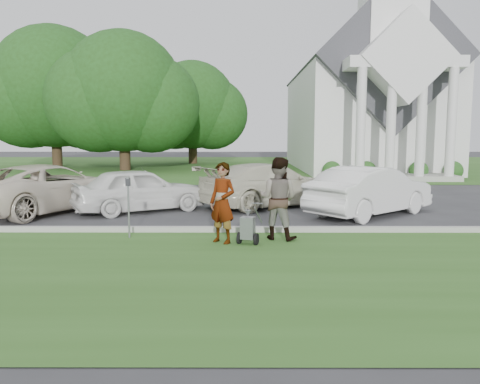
{
  "coord_description": "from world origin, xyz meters",
  "views": [
    {
      "loc": [
        0.27,
        -11.21,
        2.47
      ],
      "look_at": [
        0.24,
        0.0,
        1.11
      ],
      "focal_mm": 35.0,
      "sensor_mm": 36.0,
      "label": 1
    }
  ],
  "objects_px": {
    "church": "(362,87)",
    "person_left": "(222,203)",
    "parking_meter_near": "(128,200)",
    "tree_left": "(123,97)",
    "striping_cart": "(248,229)",
    "car_b": "(140,190)",
    "car_c": "(270,185)",
    "car_d": "(371,191)",
    "person_right": "(278,199)",
    "tree_far": "(54,93)",
    "car_a": "(49,188)",
    "tree_back": "(192,109)"
  },
  "relations": [
    {
      "from": "tree_far",
      "to": "car_a",
      "type": "distance_m",
      "value": 23.02
    },
    {
      "from": "car_c",
      "to": "tree_left",
      "type": "bearing_deg",
      "value": -3.87
    },
    {
      "from": "tree_left",
      "to": "tree_far",
      "type": "distance_m",
      "value": 6.73
    },
    {
      "from": "tree_far",
      "to": "car_d",
      "type": "bearing_deg",
      "value": -50.06
    },
    {
      "from": "car_d",
      "to": "car_c",
      "type": "bearing_deg",
      "value": 18.24
    },
    {
      "from": "tree_far",
      "to": "person_right",
      "type": "bearing_deg",
      "value": -59.03
    },
    {
      "from": "person_right",
      "to": "car_c",
      "type": "relative_size",
      "value": 0.37
    },
    {
      "from": "tree_far",
      "to": "striping_cart",
      "type": "distance_m",
      "value": 30.02
    },
    {
      "from": "church",
      "to": "striping_cart",
      "type": "xyz_separation_m",
      "value": [
        -8.58,
        -23.91,
        -5.57
      ]
    },
    {
      "from": "person_left",
      "to": "church",
      "type": "bearing_deg",
      "value": 104.82
    },
    {
      "from": "tree_left",
      "to": "person_left",
      "type": "bearing_deg",
      "value": -70.88
    },
    {
      "from": "striping_cart",
      "to": "car_b",
      "type": "height_order",
      "value": "car_b"
    },
    {
      "from": "car_a",
      "to": "car_d",
      "type": "height_order",
      "value": "car_a"
    },
    {
      "from": "church",
      "to": "tree_back",
      "type": "relative_size",
      "value": 2.51
    },
    {
      "from": "parking_meter_near",
      "to": "car_c",
      "type": "relative_size",
      "value": 0.28
    },
    {
      "from": "tree_left",
      "to": "car_b",
      "type": "xyz_separation_m",
      "value": [
        4.99,
        -18.18,
        -4.39
      ]
    },
    {
      "from": "person_left",
      "to": "person_right",
      "type": "distance_m",
      "value": 1.36
    },
    {
      "from": "person_left",
      "to": "parking_meter_near",
      "type": "xyz_separation_m",
      "value": [
        -2.27,
        0.51,
        0.01
      ]
    },
    {
      "from": "car_c",
      "to": "tree_back",
      "type": "bearing_deg",
      "value": -20.59
    },
    {
      "from": "car_d",
      "to": "person_right",
      "type": "bearing_deg",
      "value": 97.21
    },
    {
      "from": "person_left",
      "to": "car_c",
      "type": "bearing_deg",
      "value": 111.64
    },
    {
      "from": "parking_meter_near",
      "to": "tree_far",
      "type": "bearing_deg",
      "value": 114.73
    },
    {
      "from": "church",
      "to": "car_a",
      "type": "relative_size",
      "value": 4.34
    },
    {
      "from": "car_d",
      "to": "parking_meter_near",
      "type": "bearing_deg",
      "value": 76.05
    },
    {
      "from": "parking_meter_near",
      "to": "car_d",
      "type": "xyz_separation_m",
      "value": [
        6.71,
        3.3,
        -0.17
      ]
    },
    {
      "from": "tree_left",
      "to": "car_d",
      "type": "xyz_separation_m",
      "value": [
        12.29,
        -18.84,
        -4.35
      ]
    },
    {
      "from": "car_a",
      "to": "car_b",
      "type": "distance_m",
      "value": 3.0
    },
    {
      "from": "tree_left",
      "to": "car_c",
      "type": "relative_size",
      "value": 2.04
    },
    {
      "from": "striping_cart",
      "to": "tree_back",
      "type": "bearing_deg",
      "value": 115.39
    },
    {
      "from": "church",
      "to": "person_left",
      "type": "distance_m",
      "value": 25.96
    },
    {
      "from": "car_c",
      "to": "car_b",
      "type": "bearing_deg",
      "value": 72.9
    },
    {
      "from": "car_a",
      "to": "car_b",
      "type": "bearing_deg",
      "value": -156.51
    },
    {
      "from": "car_c",
      "to": "striping_cart",
      "type": "bearing_deg",
      "value": 139.09
    },
    {
      "from": "parking_meter_near",
      "to": "car_c",
      "type": "height_order",
      "value": "car_c"
    },
    {
      "from": "tree_left",
      "to": "striping_cart",
      "type": "distance_m",
      "value": 24.75
    },
    {
      "from": "striping_cart",
      "to": "car_a",
      "type": "relative_size",
      "value": 0.18
    },
    {
      "from": "tree_far",
      "to": "car_b",
      "type": "xyz_separation_m",
      "value": [
        10.99,
        -21.18,
        -4.97
      ]
    },
    {
      "from": "tree_left",
      "to": "car_d",
      "type": "distance_m",
      "value": 22.91
    },
    {
      "from": "striping_cart",
      "to": "person_right",
      "type": "height_order",
      "value": "person_right"
    },
    {
      "from": "tree_far",
      "to": "tree_back",
      "type": "height_order",
      "value": "tree_far"
    },
    {
      "from": "car_d",
      "to": "car_b",
      "type": "bearing_deg",
      "value": 44.7
    },
    {
      "from": "tree_back",
      "to": "car_d",
      "type": "relative_size",
      "value": 2.08
    },
    {
      "from": "church",
      "to": "person_right",
      "type": "xyz_separation_m",
      "value": [
        -7.86,
        -23.37,
        -4.97
      ]
    },
    {
      "from": "church",
      "to": "person_left",
      "type": "bearing_deg",
      "value": -111.08
    },
    {
      "from": "person_left",
      "to": "car_a",
      "type": "xyz_separation_m",
      "value": [
        -5.86,
        4.62,
        -0.15
      ]
    },
    {
      "from": "person_left",
      "to": "car_d",
      "type": "relative_size",
      "value": 0.4
    },
    {
      "from": "church",
      "to": "car_b",
      "type": "relative_size",
      "value": 5.7
    },
    {
      "from": "church",
      "to": "car_d",
      "type": "bearing_deg",
      "value": -103.32
    },
    {
      "from": "car_b",
      "to": "car_d",
      "type": "distance_m",
      "value": 7.33
    },
    {
      "from": "tree_left",
      "to": "car_c",
      "type": "xyz_separation_m",
      "value": [
        9.29,
        -16.99,
        -4.35
      ]
    }
  ]
}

